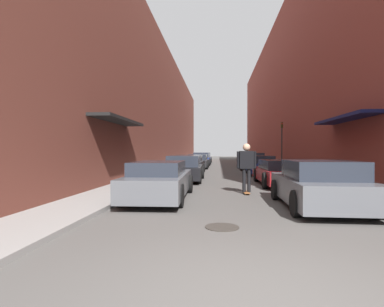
% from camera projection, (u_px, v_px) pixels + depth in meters
% --- Properties ---
extents(ground, '(121.09, 121.09, 0.00)m').
position_uv_depth(ground, '(223.00, 170.00, 25.00)').
color(ground, '#4C4947').
extents(curb_strip_left, '(1.80, 55.04, 0.12)m').
position_uv_depth(curb_strip_left, '(181.00, 165.00, 30.85)').
color(curb_strip_left, gray).
rests_on(curb_strip_left, ground).
extents(curb_strip_right, '(1.80, 55.04, 0.12)m').
position_uv_depth(curb_strip_right, '(265.00, 166.00, 30.11)').
color(curb_strip_right, gray).
rests_on(curb_strip_right, ground).
extents(building_row_left, '(4.90, 55.04, 11.43)m').
position_uv_depth(building_row_left, '(153.00, 111.00, 31.05)').
color(building_row_left, brown).
rests_on(building_row_left, ground).
extents(building_row_right, '(4.90, 55.04, 14.39)m').
position_uv_depth(building_row_right, '(295.00, 94.00, 29.79)').
color(building_row_right, brown).
rests_on(building_row_right, ground).
extents(parked_car_left_0, '(1.87, 4.77, 1.24)m').
position_uv_depth(parked_car_left_0, '(160.00, 180.00, 9.79)').
color(parked_car_left_0, '#515459').
rests_on(parked_car_left_0, ground).
extents(parked_car_left_1, '(1.94, 4.35, 1.33)m').
position_uv_depth(parked_car_left_1, '(184.00, 169.00, 15.63)').
color(parked_car_left_1, black).
rests_on(parked_car_left_1, ground).
extents(parked_car_left_2, '(2.03, 4.30, 1.29)m').
position_uv_depth(parked_car_left_2, '(190.00, 164.00, 20.98)').
color(parked_car_left_2, black).
rests_on(parked_car_left_2, ground).
extents(parked_car_left_3, '(1.86, 4.53, 1.26)m').
position_uv_depth(parked_car_left_3, '(198.00, 161.00, 26.74)').
color(parked_car_left_3, '#232326').
rests_on(parked_car_left_3, ground).
extents(parked_car_left_4, '(1.98, 4.71, 1.38)m').
position_uv_depth(parked_car_left_4, '(202.00, 159.00, 32.63)').
color(parked_car_left_4, navy).
rests_on(parked_car_left_4, ground).
extents(parked_car_left_5, '(1.99, 4.79, 1.34)m').
position_uv_depth(parked_car_left_5, '(204.00, 158.00, 38.80)').
color(parked_car_left_5, gray).
rests_on(parked_car_left_5, ground).
extents(parked_car_right_0, '(2.07, 4.18, 1.31)m').
position_uv_depth(parked_car_right_0, '(319.00, 185.00, 8.27)').
color(parked_car_right_0, '#515459').
rests_on(parked_car_right_0, ground).
extents(parked_car_right_1, '(1.91, 4.80, 1.16)m').
position_uv_depth(parked_car_right_1, '(279.00, 173.00, 13.74)').
color(parked_car_right_1, maroon).
rests_on(parked_car_right_1, ground).
extents(parked_car_right_2, '(1.89, 4.35, 1.25)m').
position_uv_depth(parked_car_right_2, '(260.00, 165.00, 19.86)').
color(parked_car_right_2, navy).
rests_on(parked_car_right_2, ground).
extents(parked_car_right_3, '(2.09, 4.64, 1.40)m').
position_uv_depth(parked_car_right_3, '(252.00, 161.00, 25.10)').
color(parked_car_right_3, '#B7B7BC').
rests_on(parked_car_right_3, ground).
extents(skateboarder, '(0.71, 0.78, 1.85)m').
position_uv_depth(skateboarder, '(247.00, 163.00, 10.93)').
color(skateboarder, brown).
rests_on(skateboarder, ground).
extents(manhole_cover, '(0.70, 0.70, 0.02)m').
position_uv_depth(manhole_cover, '(222.00, 227.00, 6.16)').
color(manhole_cover, '#332D28').
rests_on(manhole_cover, ground).
extents(traffic_light, '(0.16, 0.22, 3.78)m').
position_uv_depth(traffic_light, '(282.00, 140.00, 24.35)').
color(traffic_light, '#2D2D2D').
rests_on(traffic_light, curb_strip_right).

